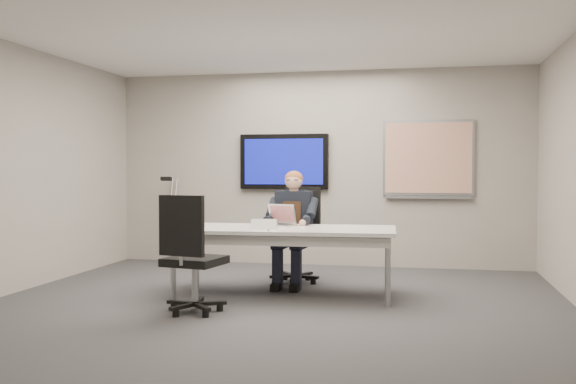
% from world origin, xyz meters
% --- Properties ---
extents(floor, '(6.00, 6.00, 0.02)m').
position_xyz_m(floor, '(0.00, 0.00, 0.00)').
color(floor, '#3A3A3D').
rests_on(floor, ground).
extents(ceiling, '(6.00, 6.00, 0.02)m').
position_xyz_m(ceiling, '(0.00, 0.00, 2.80)').
color(ceiling, white).
rests_on(ceiling, wall_back).
extents(wall_back, '(6.00, 0.02, 2.80)m').
position_xyz_m(wall_back, '(0.00, 3.00, 1.40)').
color(wall_back, '#ACA59B').
rests_on(wall_back, ground).
extents(wall_front, '(6.00, 0.02, 2.80)m').
position_xyz_m(wall_front, '(0.00, -3.00, 1.40)').
color(wall_front, '#ACA59B').
rests_on(wall_front, ground).
extents(wall_left, '(0.02, 6.00, 2.80)m').
position_xyz_m(wall_left, '(-3.00, 0.00, 1.40)').
color(wall_left, '#ACA59B').
rests_on(wall_left, ground).
extents(conference_table, '(2.47, 1.13, 0.75)m').
position_xyz_m(conference_table, '(-0.01, 0.70, 0.66)').
color(conference_table, silver).
rests_on(conference_table, ground).
extents(tv_display, '(1.30, 0.09, 0.80)m').
position_xyz_m(tv_display, '(-0.50, 2.95, 1.50)').
color(tv_display, black).
rests_on(tv_display, wall_back).
extents(whiteboard, '(1.25, 0.08, 1.10)m').
position_xyz_m(whiteboard, '(1.55, 2.97, 1.53)').
color(whiteboard, '#95979D').
rests_on(whiteboard, wall_back).
extents(office_chair_far, '(0.67, 0.67, 1.17)m').
position_xyz_m(office_chair_far, '(-0.04, 1.53, 0.36)').
color(office_chair_far, black).
rests_on(office_chair_far, ground).
extents(office_chair_near, '(0.63, 0.63, 1.15)m').
position_xyz_m(office_chair_near, '(-0.68, -0.37, 0.36)').
color(office_chair_near, black).
rests_on(office_chair_near, ground).
extents(seated_person, '(0.44, 0.75, 1.37)m').
position_xyz_m(seated_person, '(-0.05, 1.26, 0.55)').
color(seated_person, '#1D2031').
rests_on(seated_person, office_chair_far).
extents(crutch, '(0.33, 0.76, 1.37)m').
position_xyz_m(crutch, '(-2.18, 2.75, 0.66)').
color(crutch, '#9A9CA1').
rests_on(crutch, ground).
extents(laptop, '(0.40, 0.41, 0.24)m').
position_xyz_m(laptop, '(-0.11, 0.94, 0.81)').
color(laptop, silver).
rests_on(laptop, conference_table).
extents(name_tent, '(0.28, 0.12, 0.11)m').
position_xyz_m(name_tent, '(-0.19, 0.50, 0.80)').
color(name_tent, white).
rests_on(name_tent, conference_table).
extents(pen, '(0.02, 0.13, 0.01)m').
position_xyz_m(pen, '(-0.09, 0.31, 0.75)').
color(pen, black).
rests_on(pen, conference_table).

